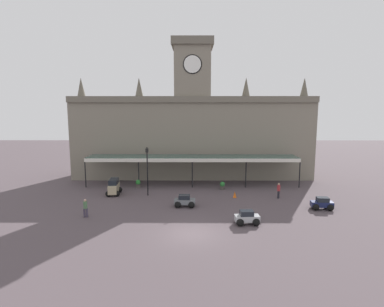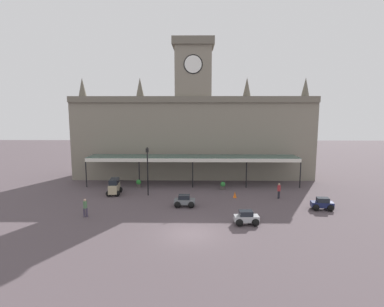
% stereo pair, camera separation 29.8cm
% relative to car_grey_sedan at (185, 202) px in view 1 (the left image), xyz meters
% --- Properties ---
extents(ground_plane, '(140.00, 140.00, 0.00)m').
position_rel_car_grey_sedan_xyz_m(ground_plane, '(0.71, -6.89, -0.50)').
color(ground_plane, '#51454A').
extents(station_building, '(32.68, 5.77, 18.72)m').
position_rel_car_grey_sedan_xyz_m(station_building, '(0.71, 13.94, 5.94)').
color(station_building, gray).
rests_on(station_building, ground).
extents(entrance_canopy, '(26.37, 3.26, 3.69)m').
position_rel_car_grey_sedan_xyz_m(entrance_canopy, '(0.71, 8.86, 3.05)').
color(entrance_canopy, '#38564C').
rests_on(entrance_canopy, ground).
extents(car_grey_sedan, '(2.08, 1.57, 1.19)m').
position_rel_car_grey_sedan_xyz_m(car_grey_sedan, '(0.00, 0.00, 0.00)').
color(car_grey_sedan, slate).
rests_on(car_grey_sedan, ground).
extents(car_beige_van, '(1.71, 2.46, 1.77)m').
position_rel_car_grey_sedan_xyz_m(car_beige_van, '(-8.12, 4.35, 0.30)').
color(car_beige_van, tan).
rests_on(car_beige_van, ground).
extents(car_navy_sedan, '(2.12, 1.64, 1.19)m').
position_rel_car_grey_sedan_xyz_m(car_navy_sedan, '(13.28, -0.75, 0.00)').
color(car_navy_sedan, '#19214C').
rests_on(car_navy_sedan, ground).
extents(car_silver_sedan, '(2.09, 1.59, 1.19)m').
position_rel_car_grey_sedan_xyz_m(car_silver_sedan, '(5.38, -4.74, 0.00)').
color(car_silver_sedan, '#B2B5BA').
rests_on(car_silver_sedan, ground).
extents(pedestrian_beside_cars, '(0.34, 0.36, 1.67)m').
position_rel_car_grey_sedan_xyz_m(pedestrian_beside_cars, '(10.08, 3.02, 0.41)').
color(pedestrian_beside_cars, black).
rests_on(pedestrian_beside_cars, ground).
extents(pedestrian_near_entrance, '(0.39, 0.34, 1.67)m').
position_rel_car_grey_sedan_xyz_m(pedestrian_near_entrance, '(-8.81, -3.10, 0.41)').
color(pedestrian_near_entrance, '#3F384C').
rests_on(pedestrian_near_entrance, ground).
extents(victorian_lamppost, '(0.30, 0.30, 5.45)m').
position_rel_car_grey_sedan_xyz_m(victorian_lamppost, '(-4.24, 3.98, 2.84)').
color(victorian_lamppost, black).
rests_on(victorian_lamppost, ground).
extents(traffic_cone, '(0.40, 0.40, 0.66)m').
position_rel_car_grey_sedan_xyz_m(traffic_cone, '(5.37, 3.21, -0.18)').
color(traffic_cone, orange).
rests_on(traffic_cone, ground).
extents(planter_by_canopy, '(0.60, 0.60, 0.96)m').
position_rel_car_grey_sedan_xyz_m(planter_by_canopy, '(4.32, 6.56, -0.01)').
color(planter_by_canopy, '#47423D').
rests_on(planter_by_canopy, ground).
extents(planter_forecourt_centre, '(0.60, 0.60, 0.96)m').
position_rel_car_grey_sedan_xyz_m(planter_forecourt_centre, '(-5.95, 7.50, -0.01)').
color(planter_forecourt_centre, '#47423D').
rests_on(planter_forecourt_centre, ground).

